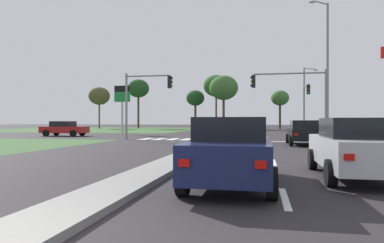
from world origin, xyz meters
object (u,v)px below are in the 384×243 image
object	(u,v)px
fuel_price_totem	(122,99)
car_red_second	(64,128)
traffic_signal_near_right	(296,91)
treeline_fourth	(216,86)
car_navy_near	(232,151)
treeline_near	(99,96)
car_silver_fourth	(354,147)
treeline_second	(138,89)
treeline_sixth	(280,98)
street_lamp_third	(305,96)
traffic_signal_near_left	(143,94)
pedestrian_at_median	(239,122)
traffic_signal_far_right	(306,100)
treeline_third	(195,98)
treeline_fifth	(224,88)
car_black_third	(304,132)
street_lamp_second	(326,65)

from	to	relation	value
fuel_price_totem	car_red_second	bearing A→B (deg)	-126.31
traffic_signal_near_right	treeline_fourth	distance (m)	40.55
car_navy_near	fuel_price_totem	world-z (taller)	fuel_price_totem
car_navy_near	treeline_near	distance (m)	63.04
car_silver_fourth	treeline_fourth	world-z (taller)	treeline_fourth
treeline_second	treeline_sixth	distance (m)	27.11
fuel_price_totem	treeline_sixth	xyz separation A→B (m)	(18.60, 28.66, 1.62)
fuel_price_totem	treeline_sixth	distance (m)	34.20
traffic_signal_near_right	car_red_second	bearing A→B (deg)	167.01
car_silver_fourth	fuel_price_totem	distance (m)	32.37
street_lamp_third	traffic_signal_near_left	bearing A→B (deg)	-128.45
street_lamp_third	fuel_price_totem	bearing A→B (deg)	-158.87
car_red_second	pedestrian_at_median	world-z (taller)	pedestrian_at_median
traffic_signal_far_right	treeline_third	world-z (taller)	treeline_third
treeline_sixth	traffic_signal_near_right	bearing A→B (deg)	-91.23
treeline_near	treeline_sixth	world-z (taller)	treeline_near
car_red_second	street_lamp_third	size ratio (longest dim) A/B	0.57
treeline_third	treeline_sixth	size ratio (longest dim) A/B	1.07
car_navy_near	treeline_fifth	size ratio (longest dim) A/B	0.47
traffic_signal_far_right	pedestrian_at_median	size ratio (longest dim) A/B	2.82
treeline_near	treeline_fifth	size ratio (longest dim) A/B	0.83
traffic_signal_near_right	fuel_price_totem	size ratio (longest dim) A/B	1.01
car_black_third	treeline_fifth	size ratio (longest dim) A/B	0.47
treeline_near	car_red_second	bearing A→B (deg)	-69.65
traffic_signal_near_left	traffic_signal_far_right	distance (m)	18.12
street_lamp_third	treeline_fourth	bearing A→B (deg)	123.59
fuel_price_totem	car_navy_near	bearing A→B (deg)	-62.93
fuel_price_totem	treeline_sixth	bearing A→B (deg)	57.02
fuel_price_totem	traffic_signal_near_left	bearing A→B (deg)	-59.63
car_navy_near	pedestrian_at_median	bearing A→B (deg)	93.27
car_black_third	traffic_signal_far_right	xyz separation A→B (m)	(1.90, 15.29, 2.89)
car_silver_fourth	street_lamp_third	bearing A→B (deg)	85.30
traffic_signal_near_right	treeline_near	xyz separation A→B (m)	(-33.46, 36.75, 2.65)
traffic_signal_far_right	traffic_signal_near_right	world-z (taller)	traffic_signal_far_right
car_silver_fourth	traffic_signal_near_right	xyz separation A→B (m)	(0.04, 16.57, 2.86)
car_navy_near	street_lamp_second	world-z (taller)	street_lamp_second
treeline_near	treeline_third	size ratio (longest dim) A/B	1.07
pedestrian_at_median	fuel_price_totem	world-z (taller)	fuel_price_totem
treeline_fourth	car_navy_near	bearing A→B (deg)	-82.35
car_red_second	treeline_sixth	xyz separation A→B (m)	(22.52, 33.99, 4.83)
car_black_third	treeline_fourth	distance (m)	44.35
pedestrian_at_median	treeline_near	bearing A→B (deg)	116.77
traffic_signal_near_left	car_black_third	bearing A→B (deg)	-16.49
car_silver_fourth	treeline_third	world-z (taller)	treeline_third
car_silver_fourth	street_lamp_second	bearing A→B (deg)	82.31
street_lamp_second	street_lamp_third	distance (m)	15.74
car_black_third	street_lamp_third	distance (m)	22.28
car_black_third	treeline_fourth	bearing A→B (deg)	104.55
treeline_third	pedestrian_at_median	bearing A→B (deg)	-64.52
pedestrian_at_median	treeline_second	xyz separation A→B (m)	(-20.81, 18.23, 6.47)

